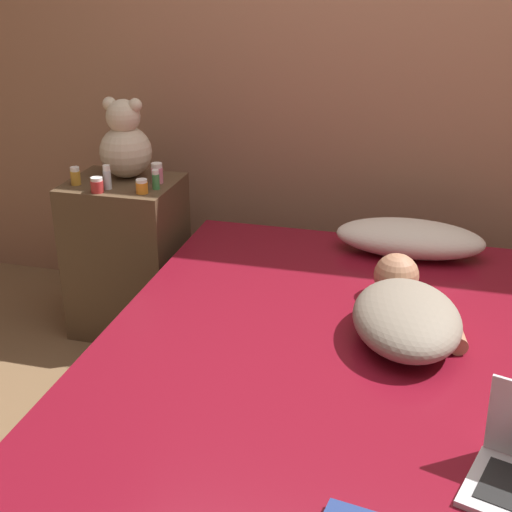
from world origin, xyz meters
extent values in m
plane|color=brown|center=(0.00, 0.00, 0.00)|extent=(12.00, 12.00, 0.00)
cube|color=#996B51|center=(0.00, 1.30, 1.30)|extent=(8.00, 0.06, 2.60)
cube|color=brown|center=(0.00, 0.00, 0.13)|extent=(1.71, 2.03, 0.26)
cube|color=maroon|center=(0.00, 0.00, 0.38)|extent=(1.68, 1.99, 0.23)
cube|color=brown|center=(-1.15, 0.79, 0.36)|extent=(0.47, 0.40, 0.71)
ellipsoid|color=beige|center=(0.09, 0.83, 0.56)|extent=(0.60, 0.27, 0.14)
ellipsoid|color=gray|center=(0.13, 0.12, 0.57)|extent=(0.43, 0.55, 0.16)
sphere|color=#A87556|center=(0.07, 0.43, 0.57)|extent=(0.16, 0.16, 0.16)
cylinder|color=#A87556|center=(0.28, 0.17, 0.52)|extent=(0.10, 0.23, 0.06)
sphere|color=beige|center=(-1.16, 0.86, 0.83)|extent=(0.23, 0.23, 0.23)
sphere|color=beige|center=(-1.16, 0.86, 0.98)|extent=(0.15, 0.15, 0.15)
sphere|color=beige|center=(-1.22, 0.86, 1.04)|extent=(0.06, 0.06, 0.06)
sphere|color=beige|center=(-1.10, 0.86, 1.04)|extent=(0.06, 0.06, 0.06)
cylinder|color=gold|center=(-1.32, 0.70, 0.75)|extent=(0.04, 0.04, 0.06)
cylinder|color=white|center=(-1.32, 0.70, 0.78)|extent=(0.04, 0.04, 0.02)
cylinder|color=#3D8E4C|center=(-0.97, 0.74, 0.75)|extent=(0.03, 0.03, 0.07)
cylinder|color=white|center=(-0.97, 0.74, 0.79)|extent=(0.03, 0.03, 0.02)
cylinder|color=pink|center=(-1.00, 0.82, 0.75)|extent=(0.05, 0.05, 0.07)
cylinder|color=white|center=(-1.00, 0.82, 0.79)|extent=(0.05, 0.05, 0.02)
cylinder|color=silver|center=(-1.17, 0.69, 0.76)|extent=(0.03, 0.03, 0.08)
cylinder|color=white|center=(-1.17, 0.69, 0.81)|extent=(0.03, 0.03, 0.02)
cylinder|color=#B72D2D|center=(-1.19, 0.63, 0.74)|extent=(0.05, 0.05, 0.05)
cylinder|color=white|center=(-1.19, 0.63, 0.77)|extent=(0.05, 0.05, 0.01)
cylinder|color=orange|center=(-1.00, 0.67, 0.74)|extent=(0.05, 0.05, 0.05)
cylinder|color=white|center=(-1.00, 0.67, 0.77)|extent=(0.05, 0.05, 0.01)
camera|label=1|loc=(0.18, -1.93, 1.67)|focal=50.00mm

